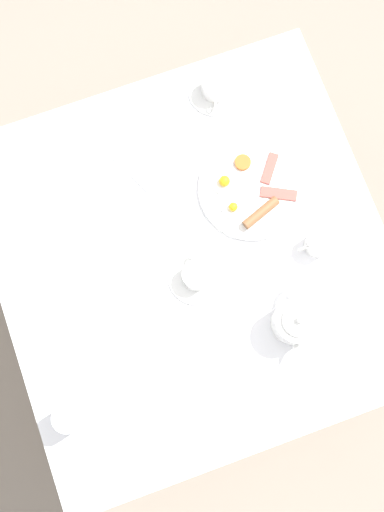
% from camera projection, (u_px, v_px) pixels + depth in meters
% --- Properties ---
extents(ground_plane, '(8.00, 8.00, 0.00)m').
position_uv_depth(ground_plane, '(192.00, 291.00, 2.31)').
color(ground_plane, gray).
extents(table, '(1.04, 1.06, 0.72)m').
position_uv_depth(table, '(192.00, 262.00, 1.67)').
color(table, white).
rests_on(table, ground_plane).
extents(breakfast_plate, '(0.29, 0.29, 0.04)m').
position_uv_depth(breakfast_plate, '(251.00, 190.00, 1.63)').
color(breakfast_plate, white).
rests_on(breakfast_plate, table).
extents(teapot_near, '(0.11, 0.19, 0.12)m').
position_uv_depth(teapot_near, '(295.00, 321.00, 1.52)').
color(teapot_near, white).
rests_on(teapot_near, table).
extents(teacup_with_saucer_left, '(0.15, 0.15, 0.06)m').
position_uv_depth(teacup_with_saucer_left, '(196.00, 276.00, 1.57)').
color(teacup_with_saucer_left, white).
rests_on(teacup_with_saucer_left, table).
extents(teacup_with_saucer_right, '(0.15, 0.15, 0.06)m').
position_uv_depth(teacup_with_saucer_right, '(215.00, 88.00, 1.67)').
color(teacup_with_saucer_right, white).
rests_on(teacup_with_saucer_right, table).
extents(water_glass_tall, '(0.07, 0.07, 0.12)m').
position_uv_depth(water_glass_tall, '(71.00, 416.00, 1.47)').
color(water_glass_tall, white).
rests_on(water_glass_tall, table).
extents(creamer_jug, '(0.09, 0.07, 0.06)m').
position_uv_depth(creamer_jug, '(318.00, 243.00, 1.58)').
color(creamer_jug, white).
rests_on(creamer_jug, table).
extents(fork_by_plate, '(0.19, 0.02, 0.00)m').
position_uv_depth(fork_by_plate, '(45.00, 231.00, 1.61)').
color(fork_by_plate, silver).
rests_on(fork_by_plate, table).
extents(knife_by_plate, '(0.11, 0.21, 0.00)m').
position_uv_depth(knife_by_plate, '(134.00, 177.00, 1.64)').
color(knife_by_plate, silver).
rests_on(knife_by_plate, table).
extents(spoon_for_tea, '(0.14, 0.10, 0.00)m').
position_uv_depth(spoon_for_tea, '(92.00, 348.00, 1.56)').
color(spoon_for_tea, silver).
rests_on(spoon_for_tea, table).
extents(fork_spare, '(0.10, 0.17, 0.00)m').
position_uv_depth(fork_spare, '(153.00, 393.00, 1.54)').
color(fork_spare, silver).
rests_on(fork_spare, table).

